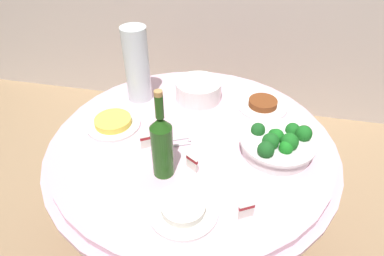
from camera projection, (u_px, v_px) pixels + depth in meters
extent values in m
plane|color=#9E7F5B|center=(192.00, 243.00, 1.78)|extent=(6.00, 6.00, 0.00)
cylinder|color=maroon|center=(192.00, 202.00, 1.56)|extent=(1.01, 1.01, 0.69)
cylinder|color=#E0B2C6|center=(192.00, 145.00, 1.34)|extent=(1.16, 1.16, 0.02)
cylinder|color=#E0B2C6|center=(192.00, 141.00, 1.33)|extent=(1.10, 1.10, 0.03)
cylinder|color=white|center=(276.00, 147.00, 1.24)|extent=(0.26, 0.26, 0.05)
cylinder|color=white|center=(278.00, 141.00, 1.22)|extent=(0.28, 0.28, 0.01)
sphere|color=#19691E|center=(290.00, 142.00, 1.17)|extent=(0.06, 0.06, 0.06)
sphere|color=#19701E|center=(274.00, 134.00, 1.23)|extent=(0.05, 0.05, 0.05)
sphere|color=#195C1E|center=(271.00, 141.00, 1.18)|extent=(0.06, 0.06, 0.06)
sphere|color=#19661E|center=(304.00, 133.00, 1.21)|extent=(0.06, 0.06, 0.06)
sphere|color=#19551E|center=(266.00, 150.00, 1.14)|extent=(0.06, 0.06, 0.06)
sphere|color=#196F1E|center=(276.00, 136.00, 1.22)|extent=(0.06, 0.06, 0.06)
sphere|color=#19601E|center=(268.00, 143.00, 1.19)|extent=(0.04, 0.04, 0.04)
sphere|color=#19621E|center=(293.00, 130.00, 1.25)|extent=(0.05, 0.05, 0.05)
sphere|color=#197C1E|center=(286.00, 147.00, 1.16)|extent=(0.05, 0.05, 0.05)
sphere|color=#19531E|center=(258.00, 130.00, 1.24)|extent=(0.05, 0.05, 0.05)
cylinder|color=white|center=(198.00, 98.00, 1.54)|extent=(0.21, 0.21, 0.01)
cylinder|color=white|center=(198.00, 96.00, 1.54)|extent=(0.21, 0.21, 0.01)
cylinder|color=white|center=(198.00, 94.00, 1.53)|extent=(0.21, 0.21, 0.01)
cylinder|color=white|center=(198.00, 92.00, 1.52)|extent=(0.21, 0.21, 0.01)
cylinder|color=white|center=(198.00, 90.00, 1.52)|extent=(0.21, 0.21, 0.01)
cylinder|color=white|center=(198.00, 88.00, 1.51)|extent=(0.21, 0.21, 0.01)
cylinder|color=white|center=(198.00, 87.00, 1.51)|extent=(0.21, 0.21, 0.01)
cylinder|color=white|center=(198.00, 85.00, 1.50)|extent=(0.21, 0.21, 0.01)
cylinder|color=white|center=(198.00, 83.00, 1.49)|extent=(0.21, 0.21, 0.01)
cylinder|color=#1F4D16|center=(162.00, 151.00, 1.11)|extent=(0.07, 0.07, 0.20)
cone|color=#1F4D16|center=(160.00, 123.00, 1.04)|extent=(0.07, 0.07, 0.04)
cylinder|color=#1F4D16|center=(159.00, 107.00, 1.00)|extent=(0.03, 0.03, 0.08)
cylinder|color=#B2844C|center=(158.00, 93.00, 0.97)|extent=(0.03, 0.03, 0.02)
cylinder|color=silver|center=(137.00, 65.00, 1.45)|extent=(0.11, 0.11, 0.34)
sphere|color=#E5B26B|center=(144.00, 91.00, 1.53)|extent=(0.06, 0.06, 0.06)
sphere|color=#E5B26B|center=(139.00, 88.00, 1.54)|extent=(0.06, 0.06, 0.06)
sphere|color=#E5B26B|center=(136.00, 92.00, 1.52)|extent=(0.06, 0.06, 0.06)
sphere|color=#72C64C|center=(143.00, 79.00, 1.50)|extent=(0.06, 0.06, 0.06)
sphere|color=#72C64C|center=(135.00, 79.00, 1.51)|extent=(0.06, 0.06, 0.06)
sphere|color=#72C64C|center=(137.00, 82.00, 1.48)|extent=(0.06, 0.06, 0.06)
sphere|color=red|center=(141.00, 68.00, 1.48)|extent=(0.06, 0.06, 0.06)
sphere|color=red|center=(133.00, 69.00, 1.46)|extent=(0.06, 0.06, 0.06)
sphere|color=red|center=(139.00, 72.00, 1.45)|extent=(0.06, 0.06, 0.06)
sphere|color=#E5B26B|center=(137.00, 56.00, 1.45)|extent=(0.06, 0.06, 0.06)
sphere|color=#E5B26B|center=(132.00, 60.00, 1.42)|extent=(0.06, 0.06, 0.06)
sphere|color=#E5B26B|center=(140.00, 60.00, 1.42)|extent=(0.06, 0.06, 0.06)
sphere|color=#72C64C|center=(133.00, 45.00, 1.41)|extent=(0.06, 0.06, 0.06)
sphere|color=#72C64C|center=(132.00, 49.00, 1.38)|extent=(0.06, 0.06, 0.06)
sphere|color=#72C64C|center=(140.00, 47.00, 1.40)|extent=(0.06, 0.06, 0.06)
cylinder|color=silver|center=(170.00, 146.00, 1.27)|extent=(0.15, 0.07, 0.01)
cylinder|color=silver|center=(169.00, 140.00, 1.30)|extent=(0.15, 0.07, 0.01)
sphere|color=silver|center=(190.00, 140.00, 1.30)|extent=(0.01, 0.01, 0.01)
cylinder|color=white|center=(183.00, 211.00, 1.03)|extent=(0.22, 0.22, 0.01)
cylinder|color=white|center=(183.00, 207.00, 1.02)|extent=(0.14, 0.14, 0.03)
cylinder|color=white|center=(114.00, 125.00, 1.38)|extent=(0.22, 0.22, 0.01)
cylinder|color=#F2D14C|center=(113.00, 121.00, 1.37)|extent=(0.15, 0.15, 0.03)
cylinder|color=white|center=(262.00, 106.00, 1.48)|extent=(0.22, 0.22, 0.01)
cylinder|color=brown|center=(263.00, 103.00, 1.47)|extent=(0.13, 0.13, 0.03)
cube|color=white|center=(147.00, 142.00, 1.26)|extent=(0.05, 0.03, 0.05)
cube|color=maroon|center=(147.00, 138.00, 1.25)|extent=(0.05, 0.03, 0.01)
cube|color=white|center=(192.00, 163.00, 1.17)|extent=(0.05, 0.03, 0.05)
cube|color=maroon|center=(192.00, 160.00, 1.16)|extent=(0.05, 0.03, 0.01)
cube|color=white|center=(246.00, 211.00, 1.00)|extent=(0.05, 0.03, 0.05)
cube|color=maroon|center=(247.00, 207.00, 0.99)|extent=(0.05, 0.03, 0.01)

